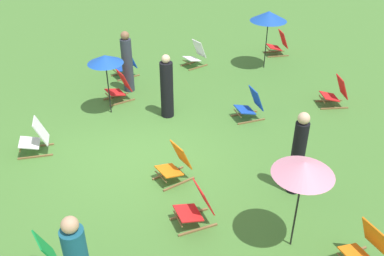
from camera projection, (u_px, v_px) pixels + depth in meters
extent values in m
plane|color=#477A33|center=(142.00, 156.00, 9.55)|extent=(40.00, 40.00, 0.00)
cube|color=olive|center=(37.00, 146.00, 9.85)|extent=(0.12, 0.76, 0.04)
cube|color=olive|center=(35.00, 157.00, 9.49)|extent=(0.12, 0.76, 0.04)
cube|color=white|center=(30.00, 143.00, 9.52)|extent=(0.52, 0.48, 0.13)
cube|color=white|center=(41.00, 131.00, 9.43)|extent=(0.50, 0.30, 0.57)
cylinder|color=olive|center=(21.00, 146.00, 9.52)|extent=(0.44, 0.07, 0.03)
cube|color=olive|center=(189.00, 214.00, 7.93)|extent=(0.08, 0.76, 0.04)
cube|color=olive|center=(198.00, 230.00, 7.58)|extent=(0.08, 0.76, 0.04)
cube|color=red|center=(188.00, 213.00, 7.59)|extent=(0.50, 0.46, 0.13)
cube|color=red|center=(204.00, 197.00, 7.54)|extent=(0.49, 0.27, 0.57)
cylinder|color=olive|center=(178.00, 219.00, 7.56)|extent=(0.44, 0.05, 0.03)
cube|color=olive|center=(122.00, 73.00, 13.34)|extent=(0.24, 0.74, 0.04)
cube|color=olive|center=(129.00, 78.00, 13.03)|extent=(0.24, 0.74, 0.04)
cube|color=#1947B7|center=(122.00, 69.00, 13.00)|extent=(0.58, 0.55, 0.13)
cube|color=#1947B7|center=(130.00, 58.00, 13.00)|extent=(0.53, 0.37, 0.57)
cylinder|color=olive|center=(116.00, 72.00, 12.94)|extent=(0.43, 0.15, 0.03)
cube|color=olive|center=(190.00, 63.00, 14.01)|extent=(0.26, 0.74, 0.04)
cube|color=olive|center=(198.00, 67.00, 13.70)|extent=(0.26, 0.74, 0.04)
cube|color=white|center=(192.00, 59.00, 13.67)|extent=(0.59, 0.56, 0.13)
cube|color=white|center=(199.00, 49.00, 13.67)|extent=(0.53, 0.38, 0.57)
cylinder|color=olive|center=(187.00, 62.00, 13.61)|extent=(0.43, 0.16, 0.03)
cube|color=olive|center=(349.00, 255.00, 7.10)|extent=(0.12, 0.76, 0.04)
cube|color=orange|center=(357.00, 255.00, 6.76)|extent=(0.53, 0.48, 0.13)
cube|color=orange|center=(375.00, 237.00, 6.72)|extent=(0.50, 0.30, 0.57)
cube|color=olive|center=(244.00, 113.00, 11.15)|extent=(0.05, 0.76, 0.04)
cube|color=olive|center=(251.00, 122.00, 10.80)|extent=(0.05, 0.76, 0.04)
cube|color=#1947B7|center=(245.00, 110.00, 10.81)|extent=(0.49, 0.44, 0.13)
cube|color=#1947B7|center=(256.00, 98.00, 10.75)|extent=(0.48, 0.25, 0.57)
cylinder|color=olive|center=(238.00, 113.00, 10.79)|extent=(0.44, 0.03, 0.03)
cube|color=olive|center=(274.00, 52.00, 14.88)|extent=(0.15, 0.76, 0.04)
cube|color=olive|center=(278.00, 56.00, 14.51)|extent=(0.15, 0.76, 0.04)
cube|color=red|center=(274.00, 47.00, 14.55)|extent=(0.54, 0.50, 0.13)
cube|color=red|center=(283.00, 39.00, 14.44)|extent=(0.51, 0.32, 0.57)
cylinder|color=olive|center=(268.00, 50.00, 14.55)|extent=(0.44, 0.09, 0.03)
cube|color=olive|center=(116.00, 96.00, 11.98)|extent=(0.21, 0.75, 0.04)
cube|color=olive|center=(123.00, 103.00, 11.67)|extent=(0.21, 0.75, 0.04)
cube|color=red|center=(115.00, 92.00, 11.65)|extent=(0.57, 0.53, 0.13)
cube|color=red|center=(124.00, 81.00, 11.63)|extent=(0.52, 0.35, 0.57)
cylinder|color=olive|center=(109.00, 96.00, 11.59)|extent=(0.43, 0.13, 0.03)
cube|color=olive|center=(328.00, 101.00, 11.76)|extent=(0.21, 0.75, 0.04)
cube|color=olive|center=(334.00, 108.00, 11.39)|extent=(0.21, 0.75, 0.04)
cube|color=red|center=(329.00, 96.00, 11.43)|extent=(0.57, 0.53, 0.13)
cube|color=red|center=(342.00, 87.00, 11.31)|extent=(0.52, 0.35, 0.57)
cylinder|color=olive|center=(322.00, 99.00, 11.45)|extent=(0.43, 0.13, 0.03)
cube|color=olive|center=(168.00, 173.00, 8.98)|extent=(0.24, 0.74, 0.04)
cube|color=olive|center=(179.00, 184.00, 8.67)|extent=(0.24, 0.74, 0.04)
cube|color=orange|center=(169.00, 171.00, 8.65)|extent=(0.58, 0.55, 0.13)
cube|color=orange|center=(181.00, 155.00, 8.64)|extent=(0.53, 0.37, 0.57)
cylinder|color=olive|center=(161.00, 177.00, 8.59)|extent=(0.43, 0.14, 0.03)
cube|color=#148C38|center=(47.00, 250.00, 6.50)|extent=(0.53, 0.36, 0.57)
cylinder|color=black|center=(297.00, 206.00, 6.86)|extent=(0.03, 0.03, 1.75)
cone|color=pink|center=(304.00, 168.00, 6.44)|extent=(0.98, 0.98, 0.23)
cylinder|color=black|center=(108.00, 85.00, 10.82)|extent=(0.03, 0.03, 1.60)
cone|color=#194CB2|center=(105.00, 59.00, 10.44)|extent=(0.90, 0.90, 0.21)
cylinder|color=black|center=(266.00, 41.00, 13.27)|extent=(0.03, 0.03, 1.82)
cone|color=#194CB2|center=(269.00, 16.00, 12.86)|extent=(1.13, 1.13, 0.30)
cylinder|color=black|center=(297.00, 158.00, 8.11)|extent=(0.37, 0.37, 1.59)
sphere|color=beige|center=(304.00, 118.00, 7.64)|extent=(0.23, 0.23, 0.23)
cylinder|color=#333847|center=(127.00, 66.00, 11.95)|extent=(0.43, 0.43, 1.55)
sphere|color=#936647|center=(125.00, 36.00, 11.48)|extent=(0.24, 0.24, 0.24)
sphere|color=tan|center=(70.00, 225.00, 5.42)|extent=(0.24, 0.24, 0.24)
cylinder|color=black|center=(167.00, 90.00, 10.71)|extent=(0.45, 0.45, 1.49)
sphere|color=beige|center=(166.00, 59.00, 10.26)|extent=(0.22, 0.22, 0.22)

